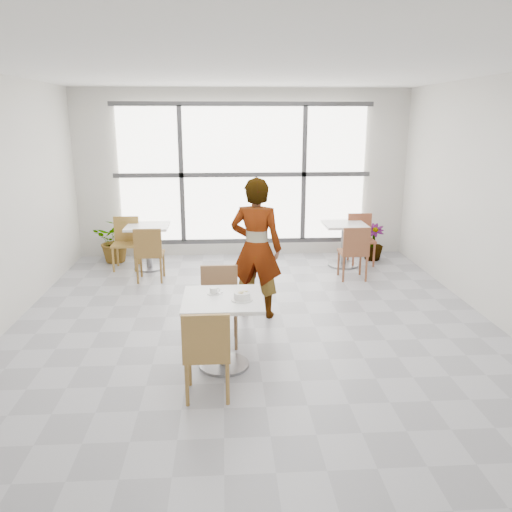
{
  "coord_description": "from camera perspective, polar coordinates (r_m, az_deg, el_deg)",
  "views": [
    {
      "loc": [
        -0.34,
        -5.74,
        2.49
      ],
      "look_at": [
        0.0,
        -0.3,
        1.0
      ],
      "focal_mm": 35.6,
      "sensor_mm": 36.0,
      "label": 1
    }
  ],
  "objects": [
    {
      "name": "bg_table_left",
      "position": [
        8.74,
        -12.01,
        1.71
      ],
      "size": [
        0.7,
        0.7,
        0.75
      ],
      "color": "white",
      "rests_on": "ground"
    },
    {
      "name": "plant_left",
      "position": [
        9.32,
        -15.42,
        1.74
      ],
      "size": [
        0.77,
        0.68,
        0.79
      ],
      "primitive_type": "imported",
      "rotation": [
        0.0,
        0.0,
        -0.1
      ],
      "color": "#3C853B",
      "rests_on": "ground"
    },
    {
      "name": "person",
      "position": [
        6.39,
        0.03,
        0.86
      ],
      "size": [
        0.75,
        0.59,
        1.8
      ],
      "primitive_type": "imported",
      "rotation": [
        0.0,
        0.0,
        2.87
      ],
      "color": "black",
      "rests_on": "ground"
    },
    {
      "name": "wall_back",
      "position": [
        9.3,
        -1.48,
        9.18
      ],
      "size": [
        6.0,
        0.0,
        6.0
      ],
      "primitive_type": "plane",
      "rotation": [
        1.57,
        0.0,
        0.0
      ],
      "color": "silver",
      "rests_on": "ground"
    },
    {
      "name": "floor",
      "position": [
        6.27,
        -0.17,
        -8.12
      ],
      "size": [
        7.0,
        7.0,
        0.0
      ],
      "primitive_type": "plane",
      "color": "#9E9EA5",
      "rests_on": "ground"
    },
    {
      "name": "oatmeal_bowl",
      "position": [
        5.01,
        -1.58,
        -4.52
      ],
      "size": [
        0.21,
        0.21,
        0.09
      ],
      "color": "white",
      "rests_on": "main_table"
    },
    {
      "name": "bg_chair_left_near",
      "position": [
        8.01,
        -11.92,
        0.58
      ],
      "size": [
        0.42,
        0.42,
        0.87
      ],
      "rotation": [
        0.0,
        0.0,
        3.14
      ],
      "color": "brown",
      "rests_on": "ground"
    },
    {
      "name": "bg_table_right",
      "position": [
        8.84,
        9.87,
        1.96
      ],
      "size": [
        0.7,
        0.7,
        0.75
      ],
      "color": "silver",
      "rests_on": "ground"
    },
    {
      "name": "bg_chair_left_far",
      "position": [
        8.88,
        -14.4,
        1.85
      ],
      "size": [
        0.42,
        0.42,
        0.87
      ],
      "color": "#A37A37",
      "rests_on": "ground"
    },
    {
      "name": "bg_chair_right_near",
      "position": [
        8.07,
        10.99,
        0.73
      ],
      "size": [
        0.42,
        0.42,
        0.87
      ],
      "rotation": [
        0.0,
        0.0,
        3.14
      ],
      "color": "brown",
      "rests_on": "ground"
    },
    {
      "name": "wall_right",
      "position": [
        6.72,
        26.41,
        5.22
      ],
      "size": [
        0.0,
        7.0,
        7.0
      ],
      "primitive_type": "plane",
      "rotation": [
        1.57,
        0.0,
        -1.57
      ],
      "color": "silver",
      "rests_on": "ground"
    },
    {
      "name": "window",
      "position": [
        9.24,
        -1.46,
        9.13
      ],
      "size": [
        4.6,
        0.07,
        2.52
      ],
      "color": "white",
      "rests_on": "ground"
    },
    {
      "name": "main_table",
      "position": [
        5.18,
        -3.71,
        -7.06
      ],
      "size": [
        0.8,
        0.8,
        0.75
      ],
      "color": "white",
      "rests_on": "ground"
    },
    {
      "name": "plant_right",
      "position": [
        9.37,
        13.0,
        1.53
      ],
      "size": [
        0.42,
        0.42,
        0.65
      ],
      "primitive_type": "imported",
      "rotation": [
        0.0,
        0.0,
        -0.15
      ],
      "color": "#5C844B",
      "rests_on": "ground"
    },
    {
      "name": "ceiling",
      "position": [
        5.78,
        -0.2,
        20.35
      ],
      "size": [
        7.0,
        7.0,
        0.0
      ],
      "primitive_type": "plane",
      "rotation": [
        3.14,
        0.0,
        0.0
      ],
      "color": "white",
      "rests_on": "ground"
    },
    {
      "name": "coffee_cup",
      "position": [
        5.21,
        -4.77,
        -3.94
      ],
      "size": [
        0.16,
        0.13,
        0.07
      ],
      "color": "white",
      "rests_on": "main_table"
    },
    {
      "name": "chair_far",
      "position": [
        5.78,
        -4.14,
        -4.88
      ],
      "size": [
        0.42,
        0.42,
        0.87
      ],
      "color": "olive",
      "rests_on": "ground"
    },
    {
      "name": "bg_chair_right_far",
      "position": [
        9.06,
        11.67,
        2.29
      ],
      "size": [
        0.42,
        0.42,
        0.87
      ],
      "color": "brown",
      "rests_on": "ground"
    },
    {
      "name": "wall_front",
      "position": [
        2.48,
        4.68,
        -8.38
      ],
      "size": [
        6.0,
        0.0,
        6.0
      ],
      "primitive_type": "plane",
      "rotation": [
        -1.57,
        0.0,
        0.0
      ],
      "color": "silver",
      "rests_on": "ground"
    },
    {
      "name": "chair_near",
      "position": [
        4.61,
        -5.55,
        -10.35
      ],
      "size": [
        0.42,
        0.42,
        0.87
      ],
      "rotation": [
        0.0,
        0.0,
        3.14
      ],
      "color": "#A1763B",
      "rests_on": "ground"
    }
  ]
}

